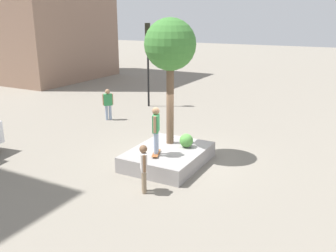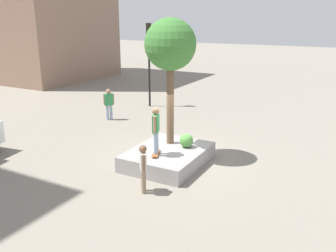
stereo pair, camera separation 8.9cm
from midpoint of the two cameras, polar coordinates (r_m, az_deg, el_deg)
name	(u,v)px [view 1 (the left image)]	position (r m, az deg, el deg)	size (l,w,h in m)	color
ground_plane	(173,159)	(14.00, 0.56, -5.17)	(120.00, 120.00, 0.00)	gray
planter_ledge	(168,157)	(13.44, -0.19, -4.83)	(3.19, 2.48, 0.57)	gray
plaza_tree	(170,47)	(13.25, 0.15, 12.38)	(1.88, 1.88, 4.67)	brown
boxwood_shrub	(186,141)	(13.51, 2.71, -2.30)	(0.51, 0.51, 0.51)	#4C8C3D
skateboard	(156,153)	(12.83, -2.06, -4.30)	(0.82, 0.48, 0.07)	brown
skateboarder	(156,127)	(12.51, -2.11, -0.15)	(0.53, 0.33, 1.65)	#8C9EB7
traffic_light_corner	(148,51)	(21.70, -3.30, 11.70)	(0.37, 0.35, 4.90)	black
bystander_watching	(108,102)	(19.27, -9.55, 3.71)	(0.44, 0.45, 1.65)	#8C9EB7
passerby_with_bag	(144,165)	(11.14, -4.08, -6.20)	(0.44, 0.39, 1.55)	#847056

